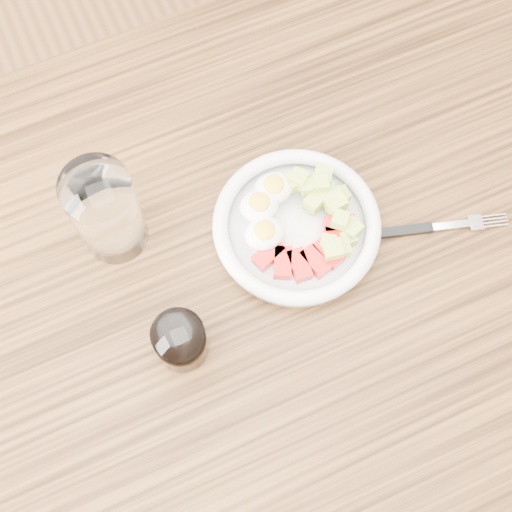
{
  "coord_description": "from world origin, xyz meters",
  "views": [
    {
      "loc": [
        -0.15,
        -0.3,
        1.69
      ],
      "look_at": [
        -0.01,
        0.01,
        0.8
      ],
      "focal_mm": 50.0,
      "sensor_mm": 36.0,
      "label": 1
    }
  ],
  "objects": [
    {
      "name": "coffee_glass",
      "position": [
        -0.15,
        -0.06,
        0.81
      ],
      "size": [
        0.07,
        0.07,
        0.08
      ],
      "color": "white",
      "rests_on": "dining_table"
    },
    {
      "name": "dining_table",
      "position": [
        0.0,
        0.0,
        0.67
      ],
      "size": [
        1.5,
        0.9,
        0.77
      ],
      "color": "brown",
      "rests_on": "ground"
    },
    {
      "name": "bowl",
      "position": [
        0.06,
        0.03,
        0.79
      ],
      "size": [
        0.23,
        0.23,
        0.06
      ],
      "color": "white",
      "rests_on": "dining_table"
    },
    {
      "name": "ground",
      "position": [
        0.0,
        0.0,
        0.0
      ],
      "size": [
        4.0,
        4.0,
        0.0
      ],
      "primitive_type": "plane",
      "color": "brown",
      "rests_on": "ground"
    },
    {
      "name": "fork",
      "position": [
        0.22,
        -0.04,
        0.77
      ],
      "size": [
        0.2,
        0.08,
        0.01
      ],
      "color": "black",
      "rests_on": "dining_table"
    },
    {
      "name": "water_glass",
      "position": [
        -0.17,
        0.13,
        0.85
      ],
      "size": [
        0.09,
        0.09,
        0.16
      ],
      "primitive_type": "cylinder",
      "color": "white",
      "rests_on": "dining_table"
    }
  ]
}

